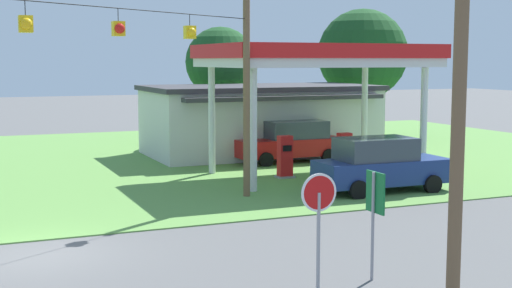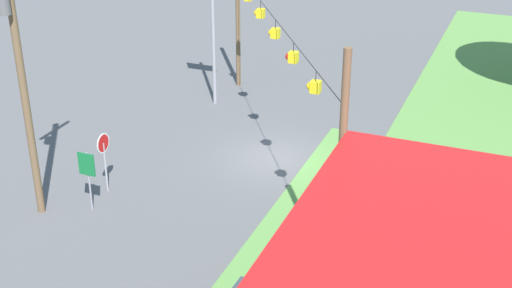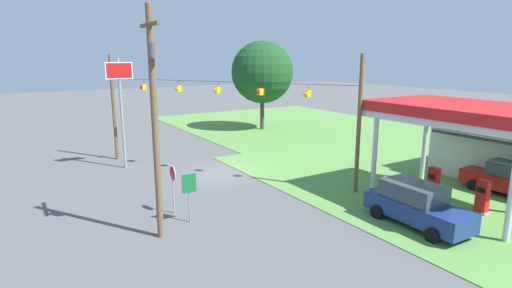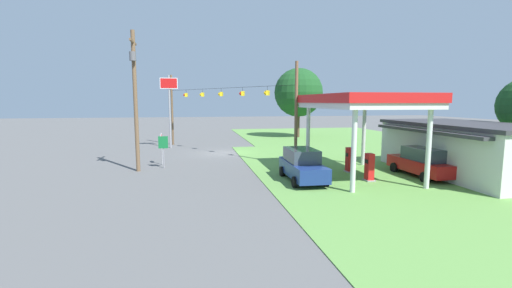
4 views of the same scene
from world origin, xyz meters
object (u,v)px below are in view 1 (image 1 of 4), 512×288
at_px(car_at_pumps_rear, 291,141).
at_px(tree_behind_station, 221,63).
at_px(fuel_pump_near, 285,158).
at_px(tree_far_back, 363,54).
at_px(route_sign, 375,203).
at_px(utility_pole_main, 463,25).
at_px(gas_station_store, 260,120).
at_px(fuel_pump_far, 344,155).
at_px(stop_sign_roadside, 319,206).
at_px(gas_station_canopy, 316,58).
at_px(car_at_pumps_front, 380,165).

distance_m(car_at_pumps_rear, tree_behind_station, 9.16).
height_order(fuel_pump_near, tree_far_back, tree_far_back).
height_order(route_sign, utility_pole_main, utility_pole_main).
bearing_deg(gas_station_store, fuel_pump_far, -84.71).
bearing_deg(stop_sign_roadside, fuel_pump_near, -112.47).
distance_m(gas_station_canopy, tree_far_back, 14.71).
relative_size(gas_station_store, fuel_pump_far, 6.56).
distance_m(fuel_pump_far, stop_sign_roadside, 15.56).
height_order(car_at_pumps_front, tree_far_back, tree_far_back).
bearing_deg(gas_station_store, gas_station_canopy, -95.40).
relative_size(fuel_pump_near, tree_behind_station, 0.26).
height_order(gas_station_canopy, utility_pole_main, utility_pole_main).
distance_m(fuel_pump_far, route_sign, 14.60).
height_order(route_sign, tree_far_back, tree_far_back).
relative_size(gas_station_store, utility_pole_main, 1.18).
bearing_deg(utility_pole_main, route_sign, 116.01).
distance_m(fuel_pump_far, tree_behind_station, 13.08).
height_order(fuel_pump_far, car_at_pumps_front, car_at_pumps_front).
bearing_deg(tree_far_back, tree_behind_station, 173.52).
distance_m(gas_station_store, tree_behind_station, 5.86).
bearing_deg(tree_behind_station, gas_station_canopy, -91.97).
bearing_deg(tree_behind_station, stop_sign_roadside, -105.80).
relative_size(gas_station_canopy, gas_station_store, 0.77).
relative_size(fuel_pump_far, car_at_pumps_front, 0.35).
distance_m(fuel_pump_near, utility_pole_main, 15.68).
distance_m(stop_sign_roadside, route_sign, 1.52).
bearing_deg(car_at_pumps_rear, fuel_pump_far, 96.80).
xyz_separation_m(car_at_pumps_front, stop_sign_roadside, (-7.36, -9.10, 0.80)).
distance_m(fuel_pump_near, car_at_pumps_rear, 4.66).
xyz_separation_m(stop_sign_roadside, tree_behind_station, (7.26, 25.65, 2.84)).
distance_m(car_at_pumps_front, utility_pole_main, 12.52).
height_order(fuel_pump_far, route_sign, route_sign).
bearing_deg(tree_behind_station, fuel_pump_far, -85.64).
distance_m(gas_station_canopy, tree_behind_station, 12.48).
relative_size(fuel_pump_near, utility_pole_main, 0.18).
xyz_separation_m(car_at_pumps_front, utility_pole_main, (-5.03, -10.57, 4.46)).
height_order(gas_station_canopy, tree_far_back, tree_far_back).
distance_m(car_at_pumps_front, route_sign, 10.64).
bearing_deg(route_sign, utility_pole_main, -63.99).
bearing_deg(car_at_pumps_rear, stop_sign_roadside, 65.47).
height_order(stop_sign_roadside, tree_far_back, tree_far_back).
relative_size(gas_station_store, car_at_pumps_front, 2.32).
bearing_deg(fuel_pump_near, utility_pole_main, -102.02).
bearing_deg(car_at_pumps_rear, gas_station_store, -87.82).
bearing_deg(fuel_pump_near, fuel_pump_far, 0.00).
bearing_deg(route_sign, gas_station_canopy, 67.60).
bearing_deg(gas_station_canopy, tree_far_back, 51.31).
distance_m(fuel_pump_far, car_at_pumps_rear, 4.12).
bearing_deg(tree_behind_station, car_at_pumps_front, -89.65).
bearing_deg(tree_behind_station, fuel_pump_near, -98.25).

